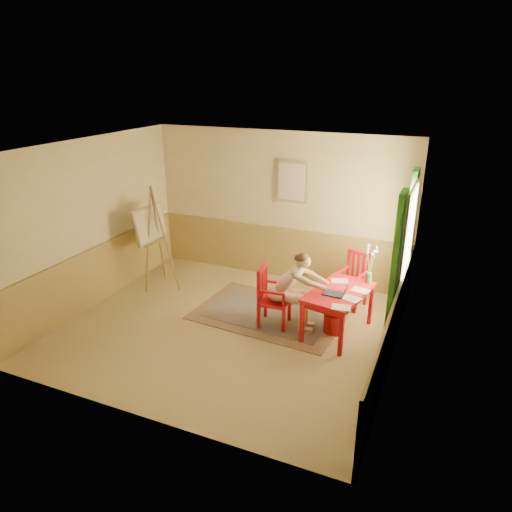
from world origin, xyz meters
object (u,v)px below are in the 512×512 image
at_px(chair_back, 353,280).
at_px(chair_left, 271,297).
at_px(laptop, 338,292).
at_px(easel, 152,228).
at_px(table, 339,296).
at_px(figure, 292,287).

bearing_deg(chair_back, chair_left, -130.94).
height_order(laptop, easel, easel).
relative_size(laptop, easel, 0.19).
distance_m(chair_left, chair_back, 1.57).
bearing_deg(chair_back, table, -90.50).
bearing_deg(chair_left, table, 8.96).
relative_size(table, chair_back, 1.40).
distance_m(table, chair_back, 1.04).
height_order(figure, easel, easel).
bearing_deg(table, chair_left, -171.04).
height_order(table, laptop, laptop).
xyz_separation_m(chair_left, laptop, (1.03, 0.01, 0.27)).
bearing_deg(laptop, easel, 171.67).
xyz_separation_m(figure, laptop, (0.71, -0.04, 0.06)).
relative_size(figure, easel, 0.66).
xyz_separation_m(figure, easel, (-2.85, 0.48, 0.43)).
bearing_deg(figure, easel, 170.36).
distance_m(table, figure, 0.71).
bearing_deg(table, easel, 174.10).
bearing_deg(figure, chair_back, 58.16).
bearing_deg(table, figure, -170.52).
relative_size(figure, laptop, 3.40).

